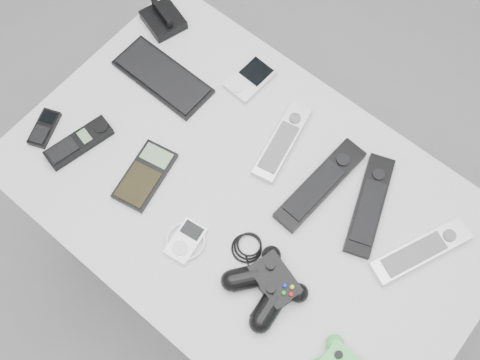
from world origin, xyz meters
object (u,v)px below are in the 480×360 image
Objects in this scene: remote_black_b at (370,204)px; cordless_handset at (79,143)px; pda at (250,79)px; remote_black_a at (320,184)px; remote_silver_a at (282,141)px; controller_black at (269,285)px; pda_keyboard at (163,77)px; calculator at (145,175)px; mp3_player at (186,241)px; desk at (248,205)px; remote_silver_b at (421,251)px; mobile_phone at (44,128)px.

remote_black_b is 1.50× the size of cordless_handset.
pda is 0.31m from remote_black_a.
remote_silver_a is at bearing 52.57° from cordless_handset.
controller_black is (0.05, -0.25, 0.01)m from remote_black_a.
controller_black reaches higher than remote_silver_a.
pda_keyboard is 0.26m from calculator.
mp3_player is at bearing -113.03° from remote_black_a.
pda is 0.50m from controller_black.
calculator and mp3_player have the same top height.
desk is at bearing 69.17° from mp3_player.
remote_silver_b is 0.61m from calculator.
calculator is (-0.42, -0.26, -0.00)m from remote_black_b.
pda reaches higher than mobile_phone.
remote_silver_b is 2.49× the size of mp3_player.
cordless_handset reaches higher than calculator.
mp3_player is at bearing -29.40° from calculator.
remote_silver_a is 2.19× the size of mobile_phone.
remote_silver_b reaches higher than mobile_phone.
pda is 0.73× the size of cordless_handset.
desk is 0.22m from controller_black.
pda is at bearing 33.19° from mobile_phone.
cordless_handset is at bearing -151.30° from remote_silver_a.
remote_black_a and cordless_handset have the same top height.
pda_keyboard is at bearing -139.41° from pda.
mobile_phone reaches higher than desk.
remote_black_b is 0.66m from cordless_handset.
mobile_phone is (-0.68, -0.32, -0.00)m from remote_black_b.
calculator is (-0.56, -0.24, -0.00)m from remote_silver_b.
remote_silver_b is at bearing 28.51° from mp3_player.
cordless_handset is (-0.02, -0.25, 0.00)m from pda_keyboard.
mobile_phone is 0.38× the size of controller_black.
desk is 0.17m from remote_black_a.
pda_keyboard is at bearing 96.75° from cordless_handset.
calculator is at bearing -167.03° from controller_black.
pda reaches higher than desk.
mobile_phone and calculator have the same top height.
remote_black_b is 0.50m from calculator.
controller_black is (0.51, -0.23, 0.02)m from pda_keyboard.
remote_silver_a is at bearing 13.94° from mobile_phone.
cordless_handset reaches higher than mobile_phone.
remote_silver_a is 0.33m from controller_black.
mp3_player is (-0.39, -0.30, -0.00)m from remote_silver_b.
remote_black_a is 1.06× the size of remote_black_b.
pda is (-0.18, 0.23, 0.07)m from desk.
desk is 0.41m from cordless_handset.
remote_black_a is (0.13, -0.03, 0.00)m from remote_silver_a.
remote_black_a is at bearing 2.39° from pda_keyboard.
calculator is at bearing -151.46° from desk.
pda_keyboard is 0.97× the size of remote_black_a.
controller_black reaches higher than mobile_phone.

